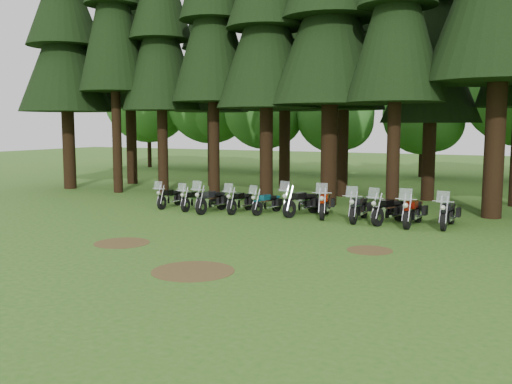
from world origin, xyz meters
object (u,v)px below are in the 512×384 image
Objects in this scene: motorcycle_4 at (267,203)px; motorcycle_10 at (448,214)px; motorcycle_3 at (240,202)px; motorcycle_7 at (359,209)px; motorcycle_1 at (193,200)px; motorcycle_6 at (325,205)px; motorcycle_9 at (413,212)px; motorcycle_0 at (170,198)px; motorcycle_5 at (302,203)px; motorcycle_2 at (212,201)px; motorcycle_8 at (389,211)px.

motorcycle_10 reaches higher than motorcycle_4.
motorcycle_7 is at bearing 2.45° from motorcycle_3.
motorcycle_4 is (3.43, 0.50, 0.00)m from motorcycle_1.
motorcycle_7 is (1.56, -0.34, -0.01)m from motorcycle_6.
motorcycle_3 is 7.42m from motorcycle_9.
motorcycle_9 is (7.42, -0.04, 0.06)m from motorcycle_3.
motorcycle_10 is (4.94, -0.27, -0.02)m from motorcycle_6.
motorcycle_1 is 7.56m from motorcycle_7.
motorcycle_9 is 1.04× the size of motorcycle_10.
motorcycle_5 is at bearing 1.37° from motorcycle_0.
motorcycle_2 is (2.48, -0.42, 0.06)m from motorcycle_0.
motorcycle_6 is 1.02× the size of motorcycle_7.
motorcycle_4 is (1.17, 0.26, -0.02)m from motorcycle_3.
motorcycle_3 is 0.89× the size of motorcycle_5.
motorcycle_1 is at bearing -179.00° from motorcycle_7.
motorcycle_6 reaches higher than motorcycle_10.
motorcycle_8 is at bearing 1.77° from motorcycle_3.
motorcycle_6 is (4.87, 0.95, 0.02)m from motorcycle_2.
motorcycle_5 reaches higher than motorcycle_1.
motorcycle_9 is (3.70, -0.48, 0.00)m from motorcycle_6.
motorcycle_4 reaches higher than motorcycle_1.
motorcycle_5 reaches higher than motorcycle_4.
motorcycle_6 is (5.98, 0.68, 0.08)m from motorcycle_1.
motorcycle_4 is at bearing -158.25° from motorcycle_5.
motorcycle_2 is at bearing -173.84° from motorcycle_9.
motorcycle_1 is 0.88× the size of motorcycle_10.
motorcycle_7 is at bearing -1.99° from motorcycle_0.
motorcycle_7 reaches higher than motorcycle_3.
motorcycle_7 is (6.44, 0.61, 0.01)m from motorcycle_2.
motorcycle_3 is at bearing 173.32° from motorcycle_6.
motorcycle_4 is 5.32m from motorcycle_8.
motorcycle_3 is 1.05× the size of motorcycle_4.
motorcycle_8 is (7.63, 0.56, 0.00)m from motorcycle_2.
motorcycle_9 is at bearing -20.92° from motorcycle_6.
motorcycle_3 reaches higher than motorcycle_0.
motorcycle_5 is at bearing 17.30° from motorcycle_4.
motorcycle_0 is at bearing -176.71° from motorcycle_10.
motorcycle_6 is (2.55, 0.19, 0.08)m from motorcycle_4.
motorcycle_10 is (8.66, 0.17, 0.04)m from motorcycle_3.
motorcycle_4 is at bearing 5.37° from motorcycle_1.
motorcycle_2 is at bearing 177.55° from motorcycle_6.
motorcycle_3 is 6.48m from motorcycle_8.
motorcycle_4 is at bearing 176.28° from motorcycle_7.
motorcycle_3 is 0.91× the size of motorcycle_7.
motorcycle_8 is at bearing -174.72° from motorcycle_10.
motorcycle_2 is at bearing -173.98° from motorcycle_10.
motorcycle_3 is at bearing -156.49° from motorcycle_4.
motorcycle_7 is 1.01× the size of motorcycle_10.
motorcycle_7 is 3.37m from motorcycle_10.
motorcycle_6 reaches higher than motorcycle_1.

